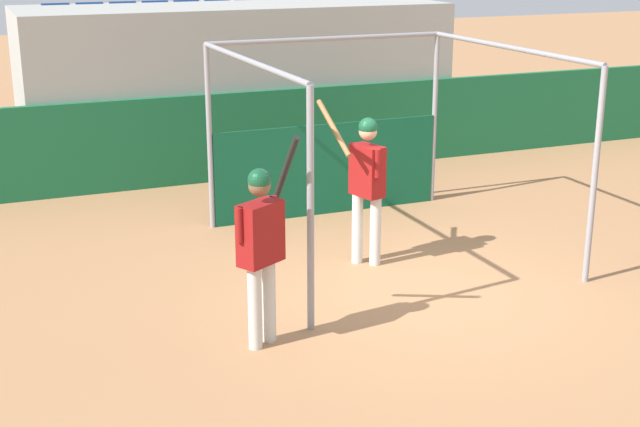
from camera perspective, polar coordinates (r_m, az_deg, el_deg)
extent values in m
plane|color=#A8754C|center=(9.84, 6.30, -4.92)|extent=(60.00, 60.00, 0.00)
cube|color=#196038|center=(14.31, -3.85, 5.10)|extent=(24.00, 0.12, 1.39)
cube|color=#9E9E99|center=(15.38, -5.42, 8.27)|extent=(7.05, 2.40, 2.64)
cube|color=navy|center=(14.01, -15.32, 7.37)|extent=(0.45, 0.40, 0.10)
cube|color=navy|center=(14.15, -15.50, 8.39)|extent=(0.45, 0.06, 0.40)
cube|color=navy|center=(14.09, -13.10, 7.58)|extent=(0.45, 0.40, 0.10)
cube|color=navy|center=(14.23, -13.28, 8.60)|extent=(0.45, 0.06, 0.40)
cube|color=navy|center=(14.19, -10.89, 7.78)|extent=(0.45, 0.40, 0.10)
cube|color=navy|center=(14.33, -11.10, 8.79)|extent=(0.45, 0.06, 0.40)
cube|color=navy|center=(14.31, -8.72, 7.97)|extent=(0.45, 0.40, 0.10)
cube|color=navy|center=(14.45, -8.94, 8.97)|extent=(0.45, 0.06, 0.40)
cube|color=navy|center=(14.45, -6.59, 8.14)|extent=(0.45, 0.40, 0.10)
cube|color=navy|center=(14.59, -6.82, 9.13)|extent=(0.45, 0.06, 0.40)
cube|color=navy|center=(14.61, -4.49, 8.30)|extent=(0.45, 0.40, 0.10)
cube|color=navy|center=(14.74, -4.74, 9.28)|extent=(0.45, 0.06, 0.40)
cube|color=navy|center=(14.78, -2.45, 8.44)|extent=(0.45, 0.40, 0.10)
cube|color=navy|center=(14.92, -2.70, 9.41)|extent=(0.45, 0.06, 0.40)
cube|color=navy|center=(14.98, -0.45, 8.58)|extent=(0.45, 0.40, 0.10)
cube|color=navy|center=(15.11, -0.71, 9.53)|extent=(0.45, 0.06, 0.40)
cube|color=navy|center=(15.19, 1.50, 8.69)|extent=(0.45, 0.40, 0.10)
cube|color=navy|center=(15.32, 1.23, 9.64)|extent=(0.45, 0.06, 0.40)
cube|color=navy|center=(15.42, 3.39, 8.80)|extent=(0.45, 0.40, 0.10)
cube|color=navy|center=(15.55, 3.11, 9.73)|extent=(0.45, 0.06, 0.40)
cube|color=navy|center=(15.67, 5.22, 8.89)|extent=(0.45, 0.40, 0.10)
cube|color=navy|center=(15.79, 4.94, 9.80)|extent=(0.45, 0.06, 0.40)
cube|color=navy|center=(14.74, -15.88, 9.36)|extent=(0.45, 0.40, 0.10)
cube|color=navy|center=(14.89, -16.04, 10.32)|extent=(0.45, 0.06, 0.40)
cube|color=navy|center=(14.82, -13.74, 9.56)|extent=(0.45, 0.40, 0.10)
cube|color=navy|center=(14.97, -13.92, 10.51)|extent=(0.45, 0.06, 0.40)
cube|color=navy|center=(14.91, -11.63, 9.74)|extent=(0.45, 0.40, 0.10)
cube|color=navy|center=(15.06, -11.82, 10.68)|extent=(0.45, 0.06, 0.40)
cube|color=navy|center=(15.02, -9.55, 9.91)|extent=(0.45, 0.40, 0.10)
cube|color=navy|center=(15.17, -9.75, 10.84)|extent=(0.45, 0.06, 0.40)
cube|color=navy|center=(15.16, -7.50, 10.06)|extent=(0.45, 0.40, 0.10)
cube|color=navy|center=(15.30, -7.71, 10.99)|extent=(0.45, 0.06, 0.40)
cube|color=navy|center=(15.31, -5.48, 10.20)|extent=(0.45, 0.40, 0.10)
cube|color=navy|center=(15.45, -5.71, 11.11)|extent=(0.45, 0.06, 0.40)
cube|color=navy|center=(15.48, -3.50, 10.32)|extent=(0.45, 0.40, 0.10)
cube|color=navy|center=(15.62, -3.74, 11.23)|extent=(0.45, 0.06, 0.40)
cube|color=navy|center=(15.66, -1.57, 10.43)|extent=(0.45, 0.40, 0.10)
cube|color=navy|center=(15.81, -1.82, 11.32)|extent=(0.45, 0.06, 0.40)
cube|color=navy|center=(15.87, 0.31, 10.52)|extent=(0.45, 0.40, 0.10)
cube|color=navy|center=(16.01, 0.06, 11.41)|extent=(0.45, 0.06, 0.40)
cube|color=navy|center=(16.09, 2.15, 10.60)|extent=(0.45, 0.40, 0.10)
cube|color=navy|center=(16.22, 1.89, 11.48)|extent=(0.45, 0.06, 0.40)
cube|color=navy|center=(16.32, 3.94, 10.67)|extent=(0.45, 0.40, 0.10)
cube|color=navy|center=(16.46, 3.67, 11.53)|extent=(0.45, 0.06, 0.40)
cube|color=navy|center=(15.49, -16.38, 11.16)|extent=(0.45, 0.40, 0.10)
cube|color=navy|center=(15.65, -16.53, 12.05)|extent=(0.45, 0.06, 0.40)
cube|color=navy|center=(15.56, -14.34, 11.35)|extent=(0.45, 0.40, 0.10)
cube|color=navy|center=(15.72, -14.50, 12.23)|extent=(0.45, 0.06, 0.40)
cube|color=navy|center=(15.65, -12.31, 11.51)|extent=(0.45, 0.40, 0.10)
cube|color=navy|center=(15.80, -12.49, 12.39)|extent=(0.45, 0.06, 0.40)
cube|color=navy|center=(15.76, -10.31, 11.67)|extent=(0.45, 0.40, 0.10)
cube|color=navy|center=(15.91, -10.50, 12.54)|extent=(0.45, 0.06, 0.40)
cube|color=navy|center=(15.88, -8.33, 11.80)|extent=(0.45, 0.40, 0.10)
cube|color=navy|center=(16.04, -8.53, 12.67)|extent=(0.45, 0.06, 0.40)
cube|color=navy|center=(16.03, -6.39, 11.92)|extent=(0.45, 0.40, 0.10)
cube|color=navy|center=(16.18, -6.60, 12.78)|extent=(0.45, 0.06, 0.40)
cube|color=navy|center=(16.19, -4.48, 12.03)|extent=(0.45, 0.40, 0.10)
cube|color=navy|center=(16.34, -4.70, 12.88)|extent=(0.45, 0.06, 0.40)
cube|color=navy|center=(16.37, -2.61, 12.12)|extent=(0.45, 0.40, 0.10)
cube|color=navy|center=(16.52, -2.84, 12.96)|extent=(0.45, 0.06, 0.40)
cube|color=navy|center=(16.56, -0.78, 12.19)|extent=(0.45, 0.40, 0.10)
cube|color=navy|center=(16.71, -1.02, 13.03)|extent=(0.45, 0.06, 0.40)
cube|color=navy|center=(16.77, 1.00, 12.25)|extent=(0.45, 0.40, 0.10)
cube|color=navy|center=(16.92, 0.76, 13.08)|extent=(0.45, 0.06, 0.40)
cube|color=navy|center=(17.00, 2.75, 12.30)|extent=(0.45, 0.40, 0.10)
cube|color=navy|center=(17.14, 2.49, 13.12)|extent=(0.45, 0.06, 0.40)
cylinder|color=gray|center=(8.44, -0.61, 0.10)|extent=(0.07, 0.07, 2.42)
cylinder|color=gray|center=(10.11, 17.17, 2.22)|extent=(0.07, 0.07, 2.42)
cylinder|color=gray|center=(11.66, -7.08, 4.80)|extent=(0.07, 0.07, 2.42)
cylinder|color=gray|center=(12.93, 7.33, 6.00)|extent=(0.07, 0.07, 2.42)
cylinder|color=gray|center=(9.80, -4.52, 9.69)|extent=(0.06, 3.51, 0.06)
cylinder|color=gray|center=(11.27, 12.03, 10.36)|extent=(0.06, 3.51, 0.06)
cylinder|color=gray|center=(12.01, 0.50, 11.13)|extent=(3.33, 0.06, 0.06)
cube|color=#0F5133|center=(12.31, 0.52, 2.85)|extent=(3.26, 0.03, 1.27)
cylinder|color=silver|center=(10.43, 3.57, -1.11)|extent=(0.16, 0.16, 0.84)
cylinder|color=silver|center=(10.48, 2.40, -0.98)|extent=(0.16, 0.16, 0.84)
cube|color=maroon|center=(10.25, 3.04, 2.75)|extent=(0.32, 0.46, 0.59)
sphere|color=tan|center=(10.15, 3.09, 5.28)|extent=(0.21, 0.21, 0.21)
sphere|color=#144C2D|center=(10.14, 3.09, 5.54)|extent=(0.22, 0.22, 0.22)
cylinder|color=maroon|center=(10.04, 3.69, 3.21)|extent=(0.09, 0.09, 0.33)
cylinder|color=maroon|center=(10.35, 2.10, 3.67)|extent=(0.09, 0.09, 0.33)
cylinder|color=brown|center=(10.14, 0.87, 5.49)|extent=(0.13, 0.75, 0.55)
sphere|color=brown|center=(10.36, 2.60, 4.32)|extent=(0.08, 0.08, 0.08)
cylinder|color=silver|center=(8.33, -4.19, -6.02)|extent=(0.18, 0.18, 0.82)
cylinder|color=silver|center=(8.47, -3.28, -5.60)|extent=(0.18, 0.18, 0.82)
cube|color=maroon|center=(8.15, -3.83, -1.26)|extent=(0.49, 0.41, 0.58)
sphere|color=brown|center=(8.02, -3.89, 1.82)|extent=(0.21, 0.21, 0.21)
sphere|color=#144C2D|center=(8.01, -3.90, 2.14)|extent=(0.22, 0.22, 0.22)
cylinder|color=maroon|center=(7.97, -5.17, -0.72)|extent=(0.10, 0.10, 0.32)
cylinder|color=maroon|center=(8.30, -2.98, 0.05)|extent=(0.10, 0.10, 0.32)
cylinder|color=black|center=(8.26, -2.22, 2.82)|extent=(0.10, 0.55, 0.74)
sphere|color=black|center=(8.26, -3.75, 0.24)|extent=(0.08, 0.08, 0.08)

